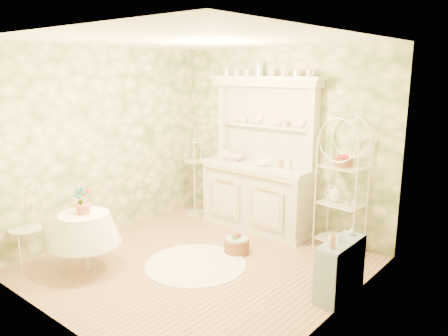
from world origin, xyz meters
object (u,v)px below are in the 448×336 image
Objects in this scene: kitchen_dresser at (258,155)px; side_shelf at (340,268)px; bakers_rack at (342,187)px; round_table at (86,239)px; birdcage_stand at (194,175)px; floor_basket at (237,244)px; cafe_chair at (25,230)px.

kitchen_dresser is 2.33m from side_shelf.
bakers_rack reaches higher than side_shelf.
birdcage_stand is at bearing 100.88° from round_table.
bakers_rack is 1.57m from floor_basket.
kitchen_dresser is 2.65× the size of cafe_chair.
cafe_chair is at bearing -96.05° from birdcage_stand.
side_shelf is 0.92× the size of round_table.
round_table is 2.43m from birdcage_stand.
side_shelf is 3.79m from cafe_chair.
side_shelf is 0.55× the size of birdcage_stand.
bakers_rack is 1.30× the size of birdcage_stand.
cafe_chair is 2.43× the size of floor_basket.
floor_basket is (-1.00, -0.94, -0.76)m from bakers_rack.
birdcage_stand reaches higher than cafe_chair.
bakers_rack is at bearing 111.99° from side_shelf.
kitchen_dresser is at bearing 110.09° from floor_basket.
kitchen_dresser reaches higher than cafe_chair.
side_shelf is 1.57m from floor_basket.
bakers_rack is at bearing 43.32° from floor_basket.
cafe_chair is (-3.36, -1.75, 0.12)m from side_shelf.
kitchen_dresser is 1.29m from birdcage_stand.
birdcage_stand is at bearing -174.19° from kitchen_dresser.
bakers_rack is 1.37m from side_shelf.
kitchen_dresser reaches higher than birdcage_stand.
kitchen_dresser is at bearing 62.82° from cafe_chair.
side_shelf is 2.96m from round_table.
cafe_chair is (-2.82, -2.88, -0.44)m from bakers_rack.
bakers_rack reaches higher than cafe_chair.
kitchen_dresser is at bearing 5.81° from birdcage_stand.
floor_basket is (1.53, -0.80, -0.56)m from birdcage_stand.
floor_basket is (1.07, 1.57, -0.28)m from round_table.
kitchen_dresser is 2.70m from round_table.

